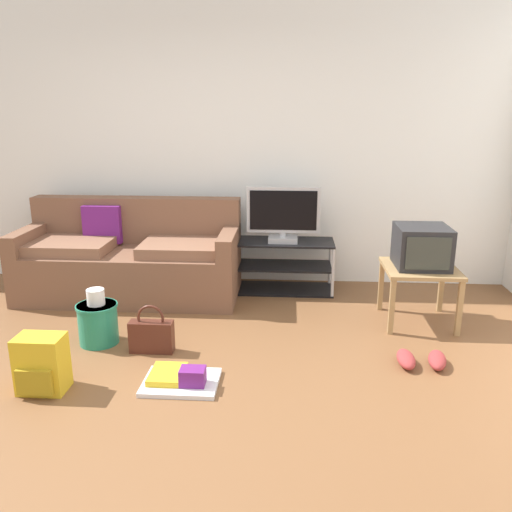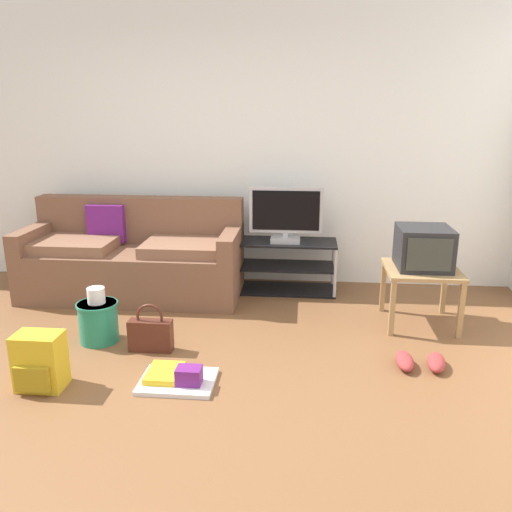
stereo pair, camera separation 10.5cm
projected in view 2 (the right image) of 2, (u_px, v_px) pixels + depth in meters
ground_plane at (143, 401)px, 3.20m from camera, size 9.00×9.80×0.02m
wall_back at (209, 147)px, 5.17m from camera, size 9.00×0.10×2.70m
couch at (134, 259)px, 4.94m from camera, size 2.01×0.82×0.90m
tv_stand at (285, 266)px, 5.05m from camera, size 0.97×0.42×0.50m
flat_tv at (286, 215)px, 4.89m from camera, size 0.69×0.22×0.52m
side_table at (421, 276)px, 4.22m from camera, size 0.58×0.58×0.48m
crt_tv at (424, 248)px, 4.17m from camera, size 0.41×0.43×0.33m
backpack at (40, 362)px, 3.29m from camera, size 0.29×0.27×0.37m
handbag at (151, 334)px, 3.82m from camera, size 0.32×0.11×0.36m
cleaning_bucket at (98, 319)px, 3.96m from camera, size 0.31×0.31×0.43m
sneakers_pair at (420, 362)px, 3.58m from camera, size 0.36×0.29×0.09m
floor_tray at (177, 378)px, 3.38m from camera, size 0.48×0.37×0.14m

